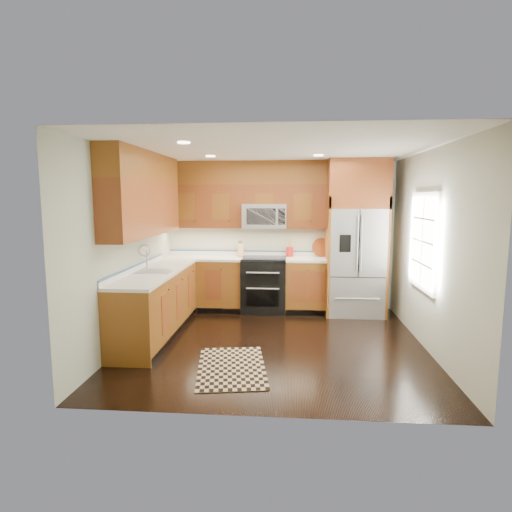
# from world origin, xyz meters

# --- Properties ---
(ground) EXTENTS (4.00, 4.00, 0.00)m
(ground) POSITION_xyz_m (0.00, 0.00, 0.00)
(ground) COLOR black
(ground) RESTS_ON ground
(wall_back) EXTENTS (4.00, 0.02, 2.60)m
(wall_back) POSITION_xyz_m (0.00, 2.00, 1.30)
(wall_back) COLOR #B3B8A6
(wall_back) RESTS_ON ground
(wall_left) EXTENTS (0.02, 4.00, 2.60)m
(wall_left) POSITION_xyz_m (-2.00, 0.00, 1.30)
(wall_left) COLOR #B3B8A6
(wall_left) RESTS_ON ground
(wall_right) EXTENTS (0.02, 4.00, 2.60)m
(wall_right) POSITION_xyz_m (2.00, 0.00, 1.30)
(wall_right) COLOR #B3B8A6
(wall_right) RESTS_ON ground
(window) EXTENTS (0.04, 1.10, 1.30)m
(window) POSITION_xyz_m (1.98, 0.20, 1.40)
(window) COLOR white
(window) RESTS_ON ground
(base_cabinets) EXTENTS (2.85, 3.00, 0.90)m
(base_cabinets) POSITION_xyz_m (-1.23, 0.90, 0.45)
(base_cabinets) COLOR brown
(base_cabinets) RESTS_ON ground
(countertop) EXTENTS (2.86, 3.01, 0.04)m
(countertop) POSITION_xyz_m (-1.09, 1.01, 0.92)
(countertop) COLOR white
(countertop) RESTS_ON base_cabinets
(upper_cabinets) EXTENTS (2.85, 3.00, 1.15)m
(upper_cabinets) POSITION_xyz_m (-1.15, 1.09, 2.02)
(upper_cabinets) COLOR brown
(upper_cabinets) RESTS_ON ground
(range) EXTENTS (0.76, 0.67, 0.95)m
(range) POSITION_xyz_m (-0.25, 1.67, 0.47)
(range) COLOR black
(range) RESTS_ON ground
(microwave) EXTENTS (0.76, 0.40, 0.42)m
(microwave) POSITION_xyz_m (-0.25, 1.80, 1.66)
(microwave) COLOR #B2B2B7
(microwave) RESTS_ON ground
(refrigerator) EXTENTS (0.98, 0.75, 2.60)m
(refrigerator) POSITION_xyz_m (1.30, 1.63, 1.30)
(refrigerator) COLOR #B2B2B7
(refrigerator) RESTS_ON ground
(sink_faucet) EXTENTS (0.54, 0.44, 0.37)m
(sink_faucet) POSITION_xyz_m (-1.73, 0.23, 0.99)
(sink_faucet) COLOR #B2B2B7
(sink_faucet) RESTS_ON countertop
(rug) EXTENTS (0.96, 1.40, 0.01)m
(rug) POSITION_xyz_m (-0.46, -0.89, 0.01)
(rug) COLOR black
(rug) RESTS_ON ground
(knife_block) EXTENTS (0.12, 0.15, 0.27)m
(knife_block) POSITION_xyz_m (-0.69, 1.90, 1.05)
(knife_block) COLOR tan
(knife_block) RESTS_ON countertop
(utensil_crock) EXTENTS (0.16, 0.16, 0.36)m
(utensil_crock) POSITION_xyz_m (0.19, 1.89, 1.06)
(utensil_crock) COLOR #B51B16
(utensil_crock) RESTS_ON countertop
(cutting_board) EXTENTS (0.41, 0.41, 0.02)m
(cutting_board) POSITION_xyz_m (0.75, 1.94, 0.95)
(cutting_board) COLOR brown
(cutting_board) RESTS_ON countertop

